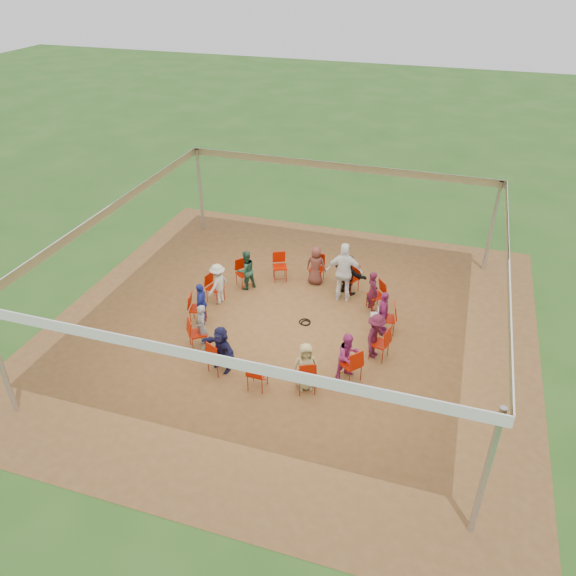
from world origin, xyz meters
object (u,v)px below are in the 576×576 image
(chair_9, at_px, (218,357))
(chair_13, at_px, (379,343))
(person_seated_7, at_px, (202,327))
(laptop, at_px, (377,314))
(person_seated_8, at_px, (221,349))
(person_seated_9, at_px, (306,366))
(chair_4, at_px, (280,267))
(chair_10, at_px, (257,373))
(chair_3, at_px, (317,269))
(person_seated_1, at_px, (373,291))
(person_seated_6, at_px, (201,303))
(chair_11, at_px, (306,376))
(person_seated_4, at_px, (246,270))
(chair_6, at_px, (215,288))
(person_seated_10, at_px, (348,356))
(chair_12, at_px, (351,365))
(chair_2, at_px, (350,279))
(person_seated_5, at_px, (218,284))
(person_seated_2, at_px, (348,275))
(chair_0, at_px, (387,319))
(cable_coil, at_px, (305,322))
(person_seated_11, at_px, (376,336))
(person_seated_0, at_px, (383,313))
(chair_5, at_px, (244,274))
(chair_8, at_px, (198,333))
(chair_1, at_px, (376,296))
(chair_7, at_px, (198,309))
(standing_person, at_px, (344,272))
(person_seated_3, at_px, (316,265))

(chair_9, relative_size, chair_13, 1.00)
(person_seated_7, bearing_deg, laptop, 77.59)
(person_seated_8, distance_m, person_seated_9, 2.15)
(chair_4, height_order, laptop, chair_4)
(chair_10, bearing_deg, chair_9, 167.14)
(chair_3, relative_size, person_seated_1, 0.72)
(chair_3, relative_size, laptop, 2.51)
(person_seated_1, relative_size, person_seated_6, 1.00)
(person_seated_6, bearing_deg, chair_11, 50.35)
(chair_10, height_order, person_seated_1, person_seated_1)
(chair_11, height_order, person_seated_4, person_seated_4)
(person_seated_7, bearing_deg, chair_6, 157.10)
(person_seated_9, distance_m, person_seated_10, 1.10)
(chair_6, bearing_deg, chair_12, 77.14)
(chair_10, height_order, person_seated_8, person_seated_8)
(chair_13, distance_m, person_seated_8, 3.97)
(chair_2, relative_size, person_seated_5, 0.72)
(chair_3, xyz_separation_m, chair_13, (2.51, -3.19, 0.00))
(chair_10, bearing_deg, person_seated_7, 151.47)
(chair_11, distance_m, person_seated_2, 4.57)
(chair_0, height_order, cable_coil, chair_0)
(person_seated_11, bearing_deg, person_seated_4, 77.14)
(person_seated_0, xyz_separation_m, person_seated_5, (-4.83, 0.03, 0.00))
(chair_5, relative_size, chair_11, 1.00)
(chair_8, xyz_separation_m, person_seated_4, (0.11, 3.16, 0.18))
(chair_1, distance_m, person_seated_2, 1.15)
(chair_5, xyz_separation_m, chair_10, (2.00, -4.23, 0.00))
(chair_7, relative_size, standing_person, 0.49)
(person_seated_0, bearing_deg, chair_12, 157.10)
(chair_4, distance_m, chair_13, 4.68)
(person_seated_5, bearing_deg, person_seated_8, 38.57)
(chair_5, bearing_deg, chair_8, 38.57)
(chair_1, xyz_separation_m, person_seated_2, (-0.95, 0.62, 0.18))
(person_seated_10, relative_size, cable_coil, 3.35)
(chair_1, relative_size, chair_9, 1.00)
(person_seated_2, bearing_deg, chair_10, 103.17)
(chair_5, bearing_deg, cable_coil, 99.34)
(chair_4, relative_size, chair_11, 1.00)
(person_seated_2, distance_m, person_seated_10, 3.87)
(person_seated_0, bearing_deg, person_seated_4, 64.29)
(person_seated_2, xyz_separation_m, person_seated_7, (-3.03, -3.76, 0.00))
(person_seated_6, bearing_deg, chair_0, 90.00)
(chair_4, distance_m, person_seated_10, 4.95)
(chair_3, distance_m, person_seated_8, 4.95)
(chair_8, relative_size, person_seated_5, 0.72)
(chair_12, distance_m, person_seated_8, 3.17)
(chair_10, bearing_deg, chair_1, 64.29)
(chair_1, height_order, person_seated_10, person_seated_10)
(chair_4, bearing_deg, person_seated_3, 161.23)
(person_seated_9, bearing_deg, standing_person, 64.83)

